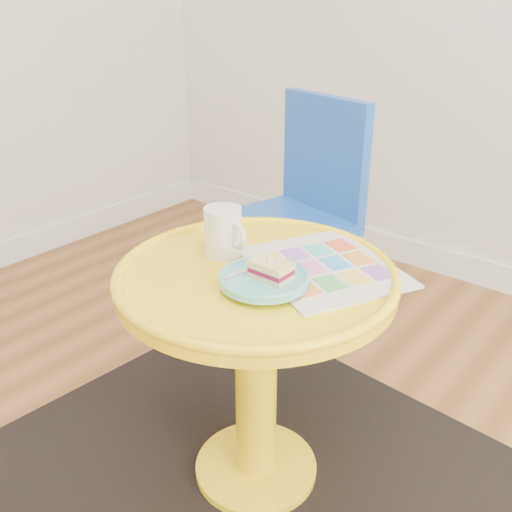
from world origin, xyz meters
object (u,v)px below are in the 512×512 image
Objects in this scene: mug at (224,231)px; plate at (264,280)px; newspaper at (324,267)px; chair at (301,206)px; side_table at (256,336)px.

mug is 0.19m from plate.
newspaper is 0.25m from mug.
plate is at bearing -79.99° from newspaper.
chair is 0.68m from mug.
side_table is at bearing 142.28° from plate.
mug is at bearing -58.32° from chair.
plate is at bearing -11.43° from mug.
side_table is 0.20m from plate.
side_table is 1.85× the size of newspaper.
newspaper is 2.70× the size of mug.
chair is 6.74× the size of mug.
mug is at bearing 158.39° from plate.
chair is 0.81m from plate.
chair is at bearing 155.54° from newspaper.
side_table is 0.73m from chair.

